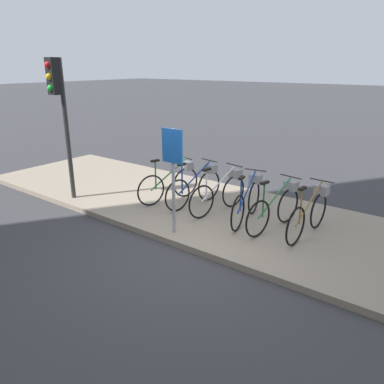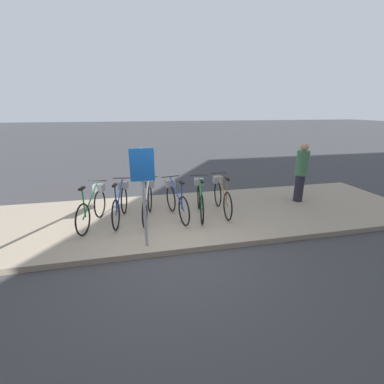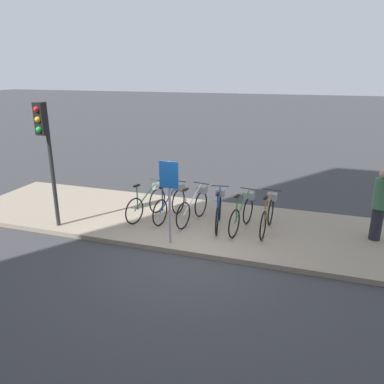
# 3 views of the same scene
# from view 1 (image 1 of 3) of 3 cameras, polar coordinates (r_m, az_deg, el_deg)

# --- Properties ---
(ground_plane) EXTENTS (120.00, 120.00, 0.00)m
(ground_plane) POSITION_cam_1_polar(r_m,az_deg,el_deg) (6.65, -1.32, -8.89)
(ground_plane) COLOR #38383A
(sidewalk) EXTENTS (13.73, 3.42, 0.12)m
(sidewalk) POSITION_cam_1_polar(r_m,az_deg,el_deg) (7.91, 6.42, -3.83)
(sidewalk) COLOR gray
(sidewalk) RESTS_ON ground_plane
(parked_bicycle_0) EXTENTS (0.57, 1.62, 1.02)m
(parked_bicycle_0) POSITION_cam_1_polar(r_m,az_deg,el_deg) (8.53, -3.05, 1.61)
(parked_bicycle_0) COLOR black
(parked_bicycle_0) RESTS_ON sidewalk
(parked_bicycle_1) EXTENTS (0.46, 1.65, 1.02)m
(parked_bicycle_1) POSITION_cam_1_polar(r_m,az_deg,el_deg) (8.25, 0.75, 1.03)
(parked_bicycle_1) COLOR black
(parked_bicycle_1) RESTS_ON sidewalk
(parked_bicycle_2) EXTENTS (0.48, 1.64, 1.02)m
(parked_bicycle_2) POSITION_cam_1_polar(r_m,az_deg,el_deg) (7.89, 4.47, 0.13)
(parked_bicycle_2) COLOR black
(parked_bicycle_2) RESTS_ON sidewalk
(parked_bicycle_3) EXTENTS (0.48, 1.64, 1.02)m
(parked_bicycle_3) POSITION_cam_1_polar(r_m,az_deg,el_deg) (7.50, 8.53, -1.05)
(parked_bicycle_3) COLOR black
(parked_bicycle_3) RESTS_ON sidewalk
(parked_bicycle_4) EXTENTS (0.46, 1.65, 1.02)m
(parked_bicycle_4) POSITION_cam_1_polar(r_m,az_deg,el_deg) (7.23, 12.80, -2.09)
(parked_bicycle_4) COLOR black
(parked_bicycle_4) RESTS_ON sidewalk
(parked_bicycle_5) EXTENTS (0.46, 1.66, 1.02)m
(parked_bicycle_5) POSITION_cam_1_polar(r_m,az_deg,el_deg) (7.11, 17.57, -2.87)
(parked_bicycle_5) COLOR black
(parked_bicycle_5) RESTS_ON sidewalk
(traffic_light) EXTENTS (0.24, 0.40, 3.11)m
(traffic_light) POSITION_cam_1_polar(r_m,az_deg,el_deg) (8.74, -19.64, 13.07)
(traffic_light) COLOR #2D2D2D
(traffic_light) RESTS_ON sidewalk
(sign_post) EXTENTS (0.44, 0.07, 1.94)m
(sign_post) POSITION_cam_1_polar(r_m,az_deg,el_deg) (6.60, -2.94, 4.37)
(sign_post) COLOR #99999E
(sign_post) RESTS_ON sidewalk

